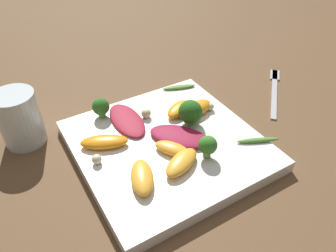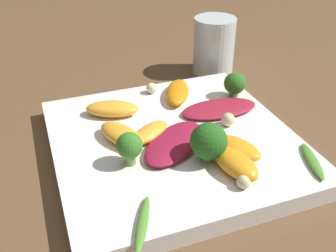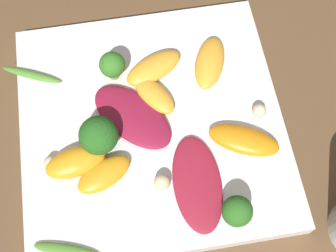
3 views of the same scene
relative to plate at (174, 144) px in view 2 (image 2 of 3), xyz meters
The scene contains 19 objects.
ground_plane 0.01m from the plate, ahead, with size 2.40×2.40×0.00m, color brown.
plate is the anchor object (origin of this frame).
drinking_glass 0.25m from the plate, 143.07° to the left, with size 0.07×0.07×0.10m.
radicchio_leaf_0 0.09m from the plate, 114.29° to the left, with size 0.05×0.11×0.01m.
radicchio_leaf_1 0.03m from the plate, 19.14° to the right, with size 0.11×0.11×0.01m.
orange_segment_0 0.03m from the plate, 105.47° to the right, with size 0.06×0.06×0.02m.
orange_segment_1 0.07m from the plate, 101.17° to the right, with size 0.08×0.06×0.02m.
orange_segment_2 0.10m from the plate, 23.83° to the left, with size 0.07×0.04×0.02m.
orange_segment_3 0.11m from the plate, 156.05° to the left, with size 0.08×0.06×0.02m.
orange_segment_4 0.10m from the plate, 142.85° to the right, with size 0.06×0.08×0.02m.
orange_segment_5 0.08m from the plate, 43.64° to the left, with size 0.07×0.05×0.02m.
broccoli_floret_0 0.14m from the plate, 119.50° to the left, with size 0.03×0.03×0.04m.
broccoli_floret_1 0.07m from the plate, 17.81° to the left, with size 0.04×0.04×0.05m.
broccoli_floret_2 0.08m from the plate, 62.54° to the right, with size 0.03×0.03×0.04m.
arugula_sprig_0 0.16m from the plate, 50.65° to the left, with size 0.07×0.03×0.01m.
arugula_sprig_1 0.15m from the plate, 32.04° to the right, with size 0.07×0.04×0.01m.
macadamia_nut_0 0.08m from the plate, 93.47° to the left, with size 0.02×0.02×0.02m.
macadamia_nut_1 0.12m from the plate, behind, with size 0.02×0.02×0.02m.
macadamia_nut_2 0.12m from the plate, 16.42° to the left, with size 0.02×0.02×0.02m.
Camera 2 is at (0.38, -0.15, 0.30)m, focal length 42.00 mm.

